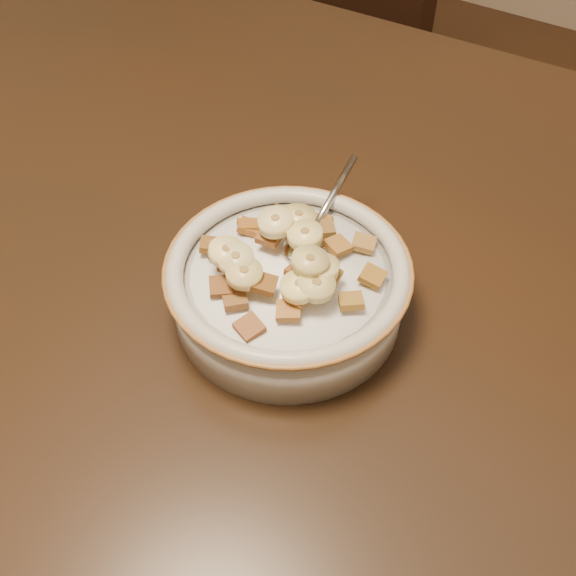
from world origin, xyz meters
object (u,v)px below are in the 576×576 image
Objects in this scene: cereal_bowl at (288,292)px; spoon at (304,245)px; table at (162,167)px; chair at (327,90)px.

spoon is at bearing 97.89° from cereal_bowl.
chair is at bearing 102.26° from table.
chair is at bearing 118.37° from cereal_bowl.
chair reaches higher than spoon.
chair is 17.00× the size of spoon.
chair is at bearing -68.78° from spoon.
cereal_bowl is at bearing -40.43° from chair.
cereal_bowl is (0.26, -0.12, 0.04)m from table.
spoon reaches higher than cereal_bowl.
cereal_bowl reaches higher than table.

